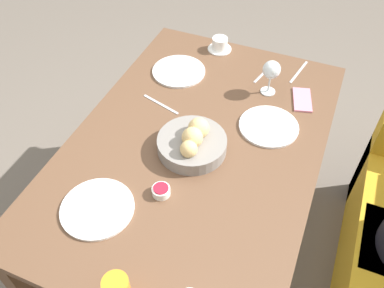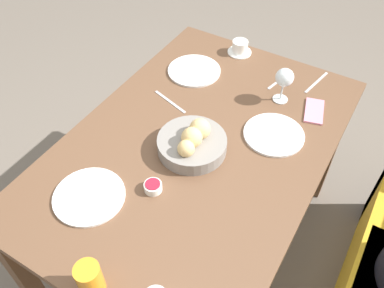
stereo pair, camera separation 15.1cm
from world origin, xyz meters
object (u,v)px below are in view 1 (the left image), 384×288
object	(u,v)px
wine_glass	(271,71)
fork_silver	(161,104)
knife_silver	(299,72)
plate_near_right	(97,208)
jam_bowl_berry	(161,191)
plate_far_center	(269,126)
bread_basket	(193,142)
plate_near_left	(179,71)
coffee_cup	(220,44)
cell_phone	(302,100)
spoon_coffee	(262,75)

from	to	relation	value
wine_glass	fork_silver	bearing A→B (deg)	-57.37
knife_silver	fork_silver	bearing A→B (deg)	-47.78
plate_near_right	knife_silver	bearing A→B (deg)	155.39
jam_bowl_berry	fork_silver	xyz separation A→B (m)	(-0.42, -0.20, -0.01)
plate_far_center	jam_bowl_berry	xyz separation A→B (m)	(0.46, -0.25, 0.01)
bread_basket	plate_near_left	distance (m)	0.49
plate_near_left	coffee_cup	bearing A→B (deg)	155.32
plate_near_left	fork_silver	distance (m)	0.24
wine_glass	fork_silver	distance (m)	0.48
bread_basket	plate_far_center	distance (m)	0.33
fork_silver	plate_near_right	bearing A→B (deg)	3.28
fork_silver	cell_phone	xyz separation A→B (m)	(-0.25, 0.54, 0.00)
plate_near_right	plate_far_center	bearing A→B (deg)	144.57
plate_far_center	coffee_cup	world-z (taller)	coffee_cup
coffee_cup	spoon_coffee	bearing A→B (deg)	64.84
jam_bowl_berry	cell_phone	world-z (taller)	jam_bowl_berry
plate_near_right	wine_glass	xyz separation A→B (m)	(-0.81, 0.36, 0.11)
plate_far_center	coffee_cup	distance (m)	0.57
plate_far_center	wine_glass	distance (m)	0.24
coffee_cup	plate_far_center	bearing A→B (deg)	39.88
coffee_cup	spoon_coffee	xyz separation A→B (m)	(0.12, 0.25, -0.03)
knife_silver	spoon_coffee	size ratio (longest dim) A/B	1.34
bread_basket	plate_near_right	xyz separation A→B (m)	(0.37, -0.19, -0.04)
coffee_cup	fork_silver	world-z (taller)	coffee_cup
knife_silver	cell_phone	distance (m)	0.20
cell_phone	spoon_coffee	bearing A→B (deg)	-117.54
wine_glass	coffee_cup	world-z (taller)	wine_glass
wine_glass	coffee_cup	distance (m)	0.39
wine_glass	knife_silver	world-z (taller)	wine_glass
plate_far_center	plate_near_right	bearing A→B (deg)	-35.43
fork_silver	spoon_coffee	size ratio (longest dim) A/B	1.32
jam_bowl_berry	spoon_coffee	bearing A→B (deg)	169.88
fork_silver	knife_silver	bearing A→B (deg)	132.22
coffee_cup	jam_bowl_berry	size ratio (longest dim) A/B	1.82
coffee_cup	fork_silver	bearing A→B (deg)	-10.84
jam_bowl_berry	cell_phone	xyz separation A→B (m)	(-0.67, 0.34, -0.01)
coffee_cup	jam_bowl_berry	bearing A→B (deg)	6.99
plate_near_right	jam_bowl_berry	distance (m)	0.22
wine_glass	plate_near_left	bearing A→B (deg)	-87.50
jam_bowl_berry	coffee_cup	bearing A→B (deg)	-173.01
coffee_cup	spoon_coffee	world-z (taller)	coffee_cup
plate_near_left	cell_phone	size ratio (longest dim) A/B	1.47
plate_far_center	fork_silver	distance (m)	0.46
plate_near_right	cell_phone	distance (m)	0.96
bread_basket	cell_phone	distance (m)	0.55
plate_near_left	plate_near_right	xyz separation A→B (m)	(0.79, 0.05, 0.00)
spoon_coffee	jam_bowl_berry	bearing A→B (deg)	-10.12
coffee_cup	cell_phone	xyz separation A→B (m)	(0.22, 0.45, -0.02)
knife_silver	coffee_cup	bearing A→B (deg)	-94.70
plate_near_left	plate_far_center	distance (m)	0.51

